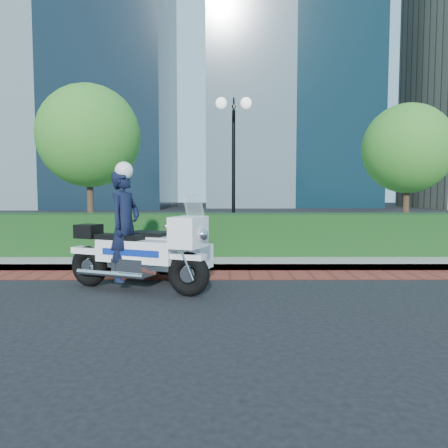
{
  "coord_description": "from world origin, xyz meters",
  "views": [
    {
      "loc": [
        0.7,
        -7.31,
        1.71
      ],
      "look_at": [
        0.72,
        2.19,
        1.0
      ],
      "focal_mm": 35.0,
      "sensor_mm": 36.0,
      "label": 1
    }
  ],
  "objects_px": {
    "lamppost": "(234,147)",
    "tree_b": "(89,136)",
    "tree_c": "(408,149)",
    "police_motorcycle": "(143,244)"
  },
  "relations": [
    {
      "from": "lamppost",
      "to": "tree_b",
      "type": "height_order",
      "value": "tree_b"
    },
    {
      "from": "tree_c",
      "to": "lamppost",
      "type": "bearing_deg",
      "value": -166.7
    },
    {
      "from": "lamppost",
      "to": "police_motorcycle",
      "type": "relative_size",
      "value": 1.61
    },
    {
      "from": "lamppost",
      "to": "tree_b",
      "type": "distance_m",
      "value": 4.71
    },
    {
      "from": "lamppost",
      "to": "police_motorcycle",
      "type": "height_order",
      "value": "lamppost"
    },
    {
      "from": "police_motorcycle",
      "to": "tree_c",
      "type": "bearing_deg",
      "value": 62.01
    },
    {
      "from": "tree_b",
      "to": "tree_c",
      "type": "relative_size",
      "value": 1.14
    },
    {
      "from": "police_motorcycle",
      "to": "lamppost",
      "type": "bearing_deg",
      "value": 92.01
    },
    {
      "from": "tree_b",
      "to": "police_motorcycle",
      "type": "height_order",
      "value": "tree_b"
    },
    {
      "from": "tree_b",
      "to": "tree_c",
      "type": "height_order",
      "value": "tree_b"
    }
  ]
}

